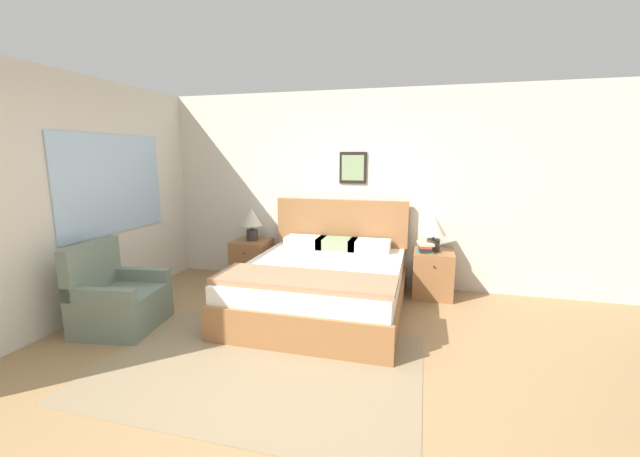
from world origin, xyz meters
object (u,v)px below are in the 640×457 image
object	(u,v)px
bed	(322,284)
table_lamp_near_window	(252,220)
armchair	(117,300)
table_lamp_by_door	(434,228)
nightstand_near_window	(252,260)
nightstand_by_door	(433,274)

from	to	relation	value
bed	table_lamp_near_window	distance (m)	1.57
table_lamp_near_window	armchair	bearing A→B (deg)	-110.89
bed	table_lamp_by_door	bearing A→B (deg)	33.25
nightstand_near_window	table_lamp_near_window	xyz separation A→B (m)	(0.01, 0.01, 0.58)
armchair	nightstand_near_window	xyz separation A→B (m)	(0.68, 1.79, 0.00)
nightstand_by_door	table_lamp_near_window	xyz separation A→B (m)	(-2.46, 0.01, 0.58)
armchair	table_lamp_by_door	xyz separation A→B (m)	(3.13, 1.81, 0.58)
nightstand_by_door	table_lamp_near_window	world-z (taller)	table_lamp_near_window
armchair	bed	bearing A→B (deg)	109.22
armchair	table_lamp_by_door	size ratio (longest dim) A/B	1.98
armchair	table_lamp_by_door	world-z (taller)	table_lamp_by_door
bed	nightstand_by_door	distance (m)	1.46
armchair	table_lamp_by_door	distance (m)	3.66
bed	nightstand_near_window	world-z (taller)	bed
table_lamp_near_window	table_lamp_by_door	bearing A→B (deg)	0.00
table_lamp_near_window	bed	bearing A→B (deg)	-33.05
bed	table_lamp_by_door	xyz separation A→B (m)	(1.22, 0.80, 0.57)
nightstand_near_window	nightstand_by_door	distance (m)	2.47
armchair	nightstand_by_door	size ratio (longest dim) A/B	1.53
bed	nightstand_by_door	size ratio (longest dim) A/B	3.63
nightstand_near_window	table_lamp_by_door	xyz separation A→B (m)	(2.45, 0.01, 0.58)
armchair	table_lamp_near_window	xyz separation A→B (m)	(0.69, 1.81, 0.58)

